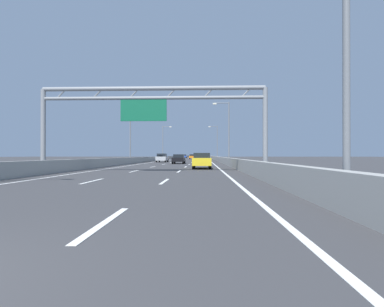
# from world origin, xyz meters

# --- Properties ---
(ground_plane) EXTENTS (260.00, 260.00, 0.00)m
(ground_plane) POSITION_xyz_m (0.00, 100.00, 0.00)
(ground_plane) COLOR #38383A
(lane_dash_left_1) EXTENTS (0.16, 3.00, 0.01)m
(lane_dash_left_1) POSITION_xyz_m (-1.80, 12.50, 0.01)
(lane_dash_left_1) COLOR white
(lane_dash_left_1) RESTS_ON ground_plane
(lane_dash_left_2) EXTENTS (0.16, 3.00, 0.01)m
(lane_dash_left_2) POSITION_xyz_m (-1.80, 21.50, 0.01)
(lane_dash_left_2) COLOR white
(lane_dash_left_2) RESTS_ON ground_plane
(lane_dash_left_3) EXTENTS (0.16, 3.00, 0.01)m
(lane_dash_left_3) POSITION_xyz_m (-1.80, 30.50, 0.01)
(lane_dash_left_3) COLOR white
(lane_dash_left_3) RESTS_ON ground_plane
(lane_dash_left_4) EXTENTS (0.16, 3.00, 0.01)m
(lane_dash_left_4) POSITION_xyz_m (-1.80, 39.50, 0.01)
(lane_dash_left_4) COLOR white
(lane_dash_left_4) RESTS_ON ground_plane
(lane_dash_left_5) EXTENTS (0.16, 3.00, 0.01)m
(lane_dash_left_5) POSITION_xyz_m (-1.80, 48.50, 0.01)
(lane_dash_left_5) COLOR white
(lane_dash_left_5) RESTS_ON ground_plane
(lane_dash_left_6) EXTENTS (0.16, 3.00, 0.01)m
(lane_dash_left_6) POSITION_xyz_m (-1.80, 57.50, 0.01)
(lane_dash_left_6) COLOR white
(lane_dash_left_6) RESTS_ON ground_plane
(lane_dash_left_7) EXTENTS (0.16, 3.00, 0.01)m
(lane_dash_left_7) POSITION_xyz_m (-1.80, 66.50, 0.01)
(lane_dash_left_7) COLOR white
(lane_dash_left_7) RESTS_ON ground_plane
(lane_dash_left_8) EXTENTS (0.16, 3.00, 0.01)m
(lane_dash_left_8) POSITION_xyz_m (-1.80, 75.50, 0.01)
(lane_dash_left_8) COLOR white
(lane_dash_left_8) RESTS_ON ground_plane
(lane_dash_left_9) EXTENTS (0.16, 3.00, 0.01)m
(lane_dash_left_9) POSITION_xyz_m (-1.80, 84.50, 0.01)
(lane_dash_left_9) COLOR white
(lane_dash_left_9) RESTS_ON ground_plane
(lane_dash_left_10) EXTENTS (0.16, 3.00, 0.01)m
(lane_dash_left_10) POSITION_xyz_m (-1.80, 93.50, 0.01)
(lane_dash_left_10) COLOR white
(lane_dash_left_10) RESTS_ON ground_plane
(lane_dash_left_11) EXTENTS (0.16, 3.00, 0.01)m
(lane_dash_left_11) POSITION_xyz_m (-1.80, 102.50, 0.01)
(lane_dash_left_11) COLOR white
(lane_dash_left_11) RESTS_ON ground_plane
(lane_dash_left_12) EXTENTS (0.16, 3.00, 0.01)m
(lane_dash_left_12) POSITION_xyz_m (-1.80, 111.50, 0.01)
(lane_dash_left_12) COLOR white
(lane_dash_left_12) RESTS_ON ground_plane
(lane_dash_left_13) EXTENTS (0.16, 3.00, 0.01)m
(lane_dash_left_13) POSITION_xyz_m (-1.80, 120.50, 0.01)
(lane_dash_left_13) COLOR white
(lane_dash_left_13) RESTS_ON ground_plane
(lane_dash_left_14) EXTENTS (0.16, 3.00, 0.01)m
(lane_dash_left_14) POSITION_xyz_m (-1.80, 129.50, 0.01)
(lane_dash_left_14) COLOR white
(lane_dash_left_14) RESTS_ON ground_plane
(lane_dash_left_15) EXTENTS (0.16, 3.00, 0.01)m
(lane_dash_left_15) POSITION_xyz_m (-1.80, 138.50, 0.01)
(lane_dash_left_15) COLOR white
(lane_dash_left_15) RESTS_ON ground_plane
(lane_dash_left_16) EXTENTS (0.16, 3.00, 0.01)m
(lane_dash_left_16) POSITION_xyz_m (-1.80, 147.50, 0.01)
(lane_dash_left_16) COLOR white
(lane_dash_left_16) RESTS_ON ground_plane
(lane_dash_left_17) EXTENTS (0.16, 3.00, 0.01)m
(lane_dash_left_17) POSITION_xyz_m (-1.80, 156.50, 0.01)
(lane_dash_left_17) COLOR white
(lane_dash_left_17) RESTS_ON ground_plane
(lane_dash_right_0) EXTENTS (0.16, 3.00, 0.01)m
(lane_dash_right_0) POSITION_xyz_m (1.80, 3.50, 0.01)
(lane_dash_right_0) COLOR white
(lane_dash_right_0) RESTS_ON ground_plane
(lane_dash_right_1) EXTENTS (0.16, 3.00, 0.01)m
(lane_dash_right_1) POSITION_xyz_m (1.80, 12.50, 0.01)
(lane_dash_right_1) COLOR white
(lane_dash_right_1) RESTS_ON ground_plane
(lane_dash_right_2) EXTENTS (0.16, 3.00, 0.01)m
(lane_dash_right_2) POSITION_xyz_m (1.80, 21.50, 0.01)
(lane_dash_right_2) COLOR white
(lane_dash_right_2) RESTS_ON ground_plane
(lane_dash_right_3) EXTENTS (0.16, 3.00, 0.01)m
(lane_dash_right_3) POSITION_xyz_m (1.80, 30.50, 0.01)
(lane_dash_right_3) COLOR white
(lane_dash_right_3) RESTS_ON ground_plane
(lane_dash_right_4) EXTENTS (0.16, 3.00, 0.01)m
(lane_dash_right_4) POSITION_xyz_m (1.80, 39.50, 0.01)
(lane_dash_right_4) COLOR white
(lane_dash_right_4) RESTS_ON ground_plane
(lane_dash_right_5) EXTENTS (0.16, 3.00, 0.01)m
(lane_dash_right_5) POSITION_xyz_m (1.80, 48.50, 0.01)
(lane_dash_right_5) COLOR white
(lane_dash_right_5) RESTS_ON ground_plane
(lane_dash_right_6) EXTENTS (0.16, 3.00, 0.01)m
(lane_dash_right_6) POSITION_xyz_m (1.80, 57.50, 0.01)
(lane_dash_right_6) COLOR white
(lane_dash_right_6) RESTS_ON ground_plane
(lane_dash_right_7) EXTENTS (0.16, 3.00, 0.01)m
(lane_dash_right_7) POSITION_xyz_m (1.80, 66.50, 0.01)
(lane_dash_right_7) COLOR white
(lane_dash_right_7) RESTS_ON ground_plane
(lane_dash_right_8) EXTENTS (0.16, 3.00, 0.01)m
(lane_dash_right_8) POSITION_xyz_m (1.80, 75.50, 0.01)
(lane_dash_right_8) COLOR white
(lane_dash_right_8) RESTS_ON ground_plane
(lane_dash_right_9) EXTENTS (0.16, 3.00, 0.01)m
(lane_dash_right_9) POSITION_xyz_m (1.80, 84.50, 0.01)
(lane_dash_right_9) COLOR white
(lane_dash_right_9) RESTS_ON ground_plane
(lane_dash_right_10) EXTENTS (0.16, 3.00, 0.01)m
(lane_dash_right_10) POSITION_xyz_m (1.80, 93.50, 0.01)
(lane_dash_right_10) COLOR white
(lane_dash_right_10) RESTS_ON ground_plane
(lane_dash_right_11) EXTENTS (0.16, 3.00, 0.01)m
(lane_dash_right_11) POSITION_xyz_m (1.80, 102.50, 0.01)
(lane_dash_right_11) COLOR white
(lane_dash_right_11) RESTS_ON ground_plane
(lane_dash_right_12) EXTENTS (0.16, 3.00, 0.01)m
(lane_dash_right_12) POSITION_xyz_m (1.80, 111.50, 0.01)
(lane_dash_right_12) COLOR white
(lane_dash_right_12) RESTS_ON ground_plane
(lane_dash_right_13) EXTENTS (0.16, 3.00, 0.01)m
(lane_dash_right_13) POSITION_xyz_m (1.80, 120.50, 0.01)
(lane_dash_right_13) COLOR white
(lane_dash_right_13) RESTS_ON ground_plane
(lane_dash_right_14) EXTENTS (0.16, 3.00, 0.01)m
(lane_dash_right_14) POSITION_xyz_m (1.80, 129.50, 0.01)
(lane_dash_right_14) COLOR white
(lane_dash_right_14) RESTS_ON ground_plane
(lane_dash_right_15) EXTENTS (0.16, 3.00, 0.01)m
(lane_dash_right_15) POSITION_xyz_m (1.80, 138.50, 0.01)
(lane_dash_right_15) COLOR white
(lane_dash_right_15) RESTS_ON ground_plane
(lane_dash_right_16) EXTENTS (0.16, 3.00, 0.01)m
(lane_dash_right_16) POSITION_xyz_m (1.80, 147.50, 0.01)
(lane_dash_right_16) COLOR white
(lane_dash_right_16) RESTS_ON ground_plane
(lane_dash_right_17) EXTENTS (0.16, 3.00, 0.01)m
(lane_dash_right_17) POSITION_xyz_m (1.80, 156.50, 0.01)
(lane_dash_right_17) COLOR white
(lane_dash_right_17) RESTS_ON ground_plane
(edge_line_left) EXTENTS (0.16, 176.00, 0.01)m
(edge_line_left) POSITION_xyz_m (-5.25, 88.00, 0.01)
(edge_line_left) COLOR white
(edge_line_left) RESTS_ON ground_plane
(edge_line_right) EXTENTS (0.16, 176.00, 0.01)m
(edge_line_right) POSITION_xyz_m (5.25, 88.00, 0.01)
(edge_line_right) COLOR white
(edge_line_right) RESTS_ON ground_plane
(barrier_left) EXTENTS (0.45, 220.00, 0.95)m
(barrier_left) POSITION_xyz_m (-6.90, 110.00, 0.47)
(barrier_left) COLOR #9E9E99
(barrier_left) RESTS_ON ground_plane
(barrier_right) EXTENTS (0.45, 220.00, 0.95)m
(barrier_right) POSITION_xyz_m (6.90, 110.00, 0.47)
(barrier_right) COLOR #9E9E99
(barrier_right) RESTS_ON ground_plane
(sign_gantry) EXTENTS (16.77, 0.36, 6.36)m
(sign_gantry) POSITION_xyz_m (-0.09, 19.66, 4.86)
(sign_gantry) COLOR gray
(sign_gantry) RESTS_ON ground_plane
(streetlamp_right_near) EXTENTS (2.58, 0.28, 9.50)m
(streetlamp_right_near) POSITION_xyz_m (7.47, 6.28, 5.40)
(streetlamp_right_near) COLOR slate
(streetlamp_right_near) RESTS_ON ground_plane
(streetlamp_left_mid) EXTENTS (2.58, 0.28, 9.50)m
(streetlamp_left_mid) POSITION_xyz_m (-7.47, 44.32, 5.40)
(streetlamp_left_mid) COLOR slate
(streetlamp_left_mid) RESTS_ON ground_plane
(streetlamp_right_mid) EXTENTS (2.58, 0.28, 9.50)m
(streetlamp_right_mid) POSITION_xyz_m (7.47, 44.32, 5.40)
(streetlamp_right_mid) COLOR slate
(streetlamp_right_mid) RESTS_ON ground_plane
(streetlamp_left_far) EXTENTS (2.58, 0.28, 9.50)m
(streetlamp_left_far) POSITION_xyz_m (-7.47, 82.35, 5.40)
(streetlamp_left_far) COLOR slate
(streetlamp_left_far) RESTS_ON ground_plane
(streetlamp_right_far) EXTENTS (2.58, 0.28, 9.50)m
(streetlamp_right_far) POSITION_xyz_m (7.47, 82.35, 5.40)
(streetlamp_right_far) COLOR slate
(streetlamp_right_far) RESTS_ON ground_plane
(blue_car) EXTENTS (1.73, 4.48, 1.51)m
(blue_car) POSITION_xyz_m (-3.83, 118.53, 0.76)
(blue_car) COLOR #2347AD
(blue_car) RESTS_ON ground_plane
(orange_car) EXTENTS (1.84, 4.59, 1.51)m
(orange_car) POSITION_xyz_m (0.19, 95.07, 0.76)
(orange_car) COLOR orange
(orange_car) RESTS_ON ground_plane
(yellow_car) EXTENTS (1.76, 4.15, 1.50)m
(yellow_car) POSITION_xyz_m (3.58, 26.66, 0.77)
(yellow_car) COLOR yellow
(yellow_car) RESTS_ON ground_plane
(white_car) EXTENTS (1.86, 4.12, 1.49)m
(white_car) POSITION_xyz_m (3.73, 56.87, 0.75)
(white_car) COLOR silver
(white_car) RESTS_ON ground_plane
(red_car) EXTENTS (1.75, 4.20, 1.45)m
(red_car) POSITION_xyz_m (3.81, 132.22, 0.74)
(red_car) COLOR red
(red_car) RESTS_ON ground_plane
(silver_car) EXTENTS (1.80, 4.55, 1.56)m
(silver_car) POSITION_xyz_m (-3.75, 52.23, 0.80)
(silver_car) COLOR #A8ADB2
(silver_car) RESTS_ON ground_plane
(black_car) EXTENTS (1.75, 4.20, 1.40)m
(black_car) POSITION_xyz_m (0.08, 42.44, 0.73)
(black_car) COLOR black
(black_car) RESTS_ON ground_plane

